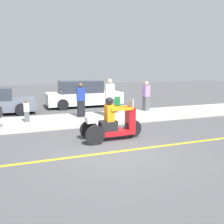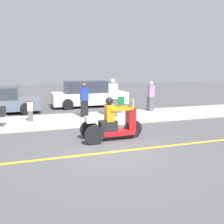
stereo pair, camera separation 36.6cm
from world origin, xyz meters
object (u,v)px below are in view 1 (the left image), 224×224
(spectator_by_tree, at_px, (27,111))
(spectator_near_curb, at_px, (110,98))
(spectator_far_back, at_px, (81,101))
(parked_car_lot_far, at_px, (83,94))
(spectator_end_of_line, at_px, (146,97))
(motorcycle_trike, at_px, (112,125))
(folding_chair_set_back, at_px, (117,103))

(spectator_by_tree, relative_size, spectator_near_curb, 0.53)
(spectator_far_back, bearing_deg, parked_car_lot_far, 74.72)
(spectator_by_tree, bearing_deg, spectator_far_back, 6.46)
(spectator_by_tree, bearing_deg, parked_car_lot_far, 49.36)
(spectator_far_back, height_order, parked_car_lot_far, spectator_far_back)
(spectator_near_curb, bearing_deg, spectator_end_of_line, 19.03)
(spectator_far_back, height_order, spectator_by_tree, spectator_far_back)
(motorcycle_trike, relative_size, spectator_far_back, 1.32)
(motorcycle_trike, bearing_deg, spectator_far_back, 93.20)
(motorcycle_trike, xyz_separation_m, spectator_near_curb, (1.12, 3.33, 0.46))
(spectator_by_tree, xyz_separation_m, parked_car_lot_far, (3.50, 4.08, 0.18))
(spectator_near_curb, bearing_deg, spectator_far_back, 165.61)
(folding_chair_set_back, bearing_deg, spectator_end_of_line, 2.10)
(spectator_near_curb, bearing_deg, folding_chair_set_back, 48.53)
(motorcycle_trike, xyz_separation_m, parked_car_lot_far, (0.83, 7.47, 0.23))
(folding_chair_set_back, bearing_deg, spectator_by_tree, -170.98)
(spectator_far_back, distance_m, spectator_end_of_line, 3.77)
(spectator_end_of_line, bearing_deg, parked_car_lot_far, 129.24)
(motorcycle_trike, relative_size, spectator_end_of_line, 1.35)
(spectator_by_tree, distance_m, folding_chair_set_back, 4.52)
(spectator_end_of_line, bearing_deg, spectator_by_tree, -172.90)
(spectator_end_of_line, bearing_deg, spectator_near_curb, -160.97)
(parked_car_lot_far, bearing_deg, folding_chair_set_back, -74.02)
(motorcycle_trike, bearing_deg, spectator_near_curb, 71.47)
(spectator_end_of_line, relative_size, folding_chair_set_back, 1.93)
(parked_car_lot_far, bearing_deg, spectator_far_back, -105.28)
(motorcycle_trike, distance_m, parked_car_lot_far, 7.52)
(motorcycle_trike, distance_m, spectator_by_tree, 4.32)
(spectator_by_tree, relative_size, spectator_end_of_line, 0.60)
(folding_chair_set_back, distance_m, parked_car_lot_far, 3.51)
(spectator_by_tree, height_order, folding_chair_set_back, spectator_by_tree)
(spectator_far_back, height_order, spectator_near_curb, spectator_near_curb)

